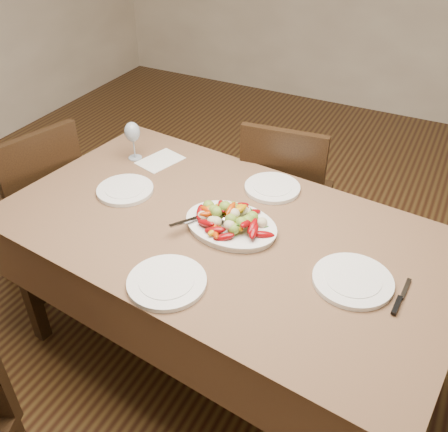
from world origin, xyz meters
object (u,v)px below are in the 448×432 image
at_px(chair_far, 288,195).
at_px(serving_platter, 231,226).
at_px(plate_far, 272,188).
at_px(plate_near, 167,282).
at_px(wine_glass, 133,140).
at_px(chair_left, 34,204).
at_px(dining_table, 224,296).
at_px(plate_left, 125,190).
at_px(plate_right, 353,281).

distance_m(chair_far, serving_platter, 0.80).
distance_m(serving_platter, plate_far, 0.35).
distance_m(plate_near, wine_glass, 0.93).
xyz_separation_m(chair_left, wine_glass, (0.51, 0.25, 0.39)).
distance_m(plate_far, wine_glass, 0.72).
distance_m(dining_table, plate_left, 0.65).
distance_m(dining_table, chair_left, 1.17).
distance_m(plate_far, plate_near, 0.74).
bearing_deg(plate_near, dining_table, 85.37).
distance_m(chair_far, plate_near, 1.17).
height_order(chair_far, serving_platter, chair_far).
distance_m(chair_left, wine_glass, 0.69).
xyz_separation_m(serving_platter, plate_right, (0.52, -0.08, -0.00)).
bearing_deg(wine_glass, plate_left, -62.89).
bearing_deg(plate_left, chair_left, 178.27).
relative_size(chair_far, wine_glass, 4.64).
bearing_deg(chair_left, dining_table, 102.33).
bearing_deg(serving_platter, plate_left, 177.09).
xyz_separation_m(chair_far, chair_left, (-1.17, -0.70, 0.00)).
xyz_separation_m(chair_far, wine_glass, (-0.66, -0.45, 0.39)).
relative_size(dining_table, chair_far, 1.94).
distance_m(chair_far, plate_left, 0.93).
relative_size(plate_far, wine_glass, 1.21).
height_order(chair_far, plate_near, chair_far).
height_order(dining_table, plate_right, plate_right).
xyz_separation_m(plate_far, wine_glass, (-0.71, -0.05, 0.09)).
bearing_deg(plate_left, chair_far, 54.21).
bearing_deg(plate_left, wine_glass, 117.11).
distance_m(dining_table, wine_glass, 0.87).
bearing_deg(dining_table, plate_far, 80.20).
relative_size(serving_platter, plate_left, 1.50).
distance_m(chair_left, plate_near, 1.25).
bearing_deg(dining_table, serving_platter, 23.71).
bearing_deg(plate_near, plate_right, 27.94).
bearing_deg(dining_table, chair_left, 177.14).
xyz_separation_m(plate_left, plate_near, (0.48, -0.42, 0.00)).
bearing_deg(plate_near, wine_glass, 132.21).
bearing_deg(wine_glass, chair_left, -153.82).
height_order(plate_left, plate_right, same).
xyz_separation_m(plate_left, wine_glass, (-0.14, 0.27, 0.09)).
bearing_deg(serving_platter, plate_far, 83.99).
xyz_separation_m(dining_table, plate_far, (0.06, 0.35, 0.39)).
xyz_separation_m(serving_platter, plate_left, (-0.54, 0.03, -0.00)).
xyz_separation_m(chair_far, plate_far, (0.06, -0.40, 0.29)).
relative_size(dining_table, chair_left, 1.94).
xyz_separation_m(chair_left, plate_far, (1.23, 0.30, 0.29)).
bearing_deg(chair_left, plate_near, 84.17).
relative_size(dining_table, plate_left, 7.34).
relative_size(chair_far, plate_left, 3.79).
bearing_deg(plate_far, serving_platter, -96.01).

